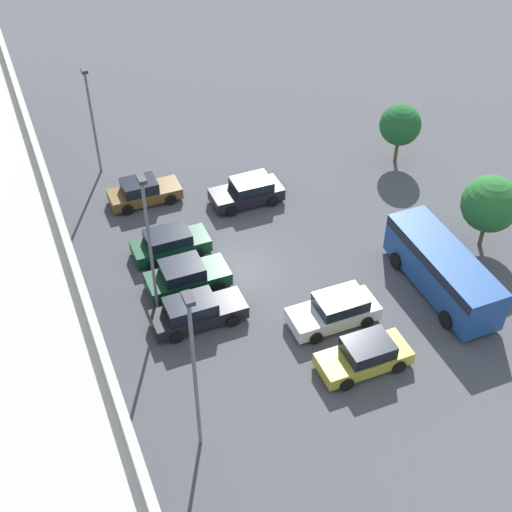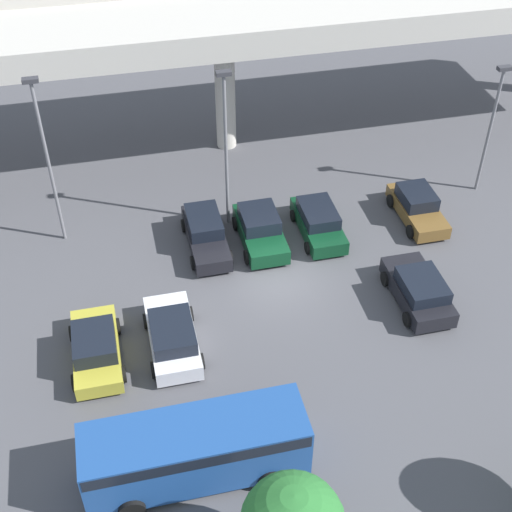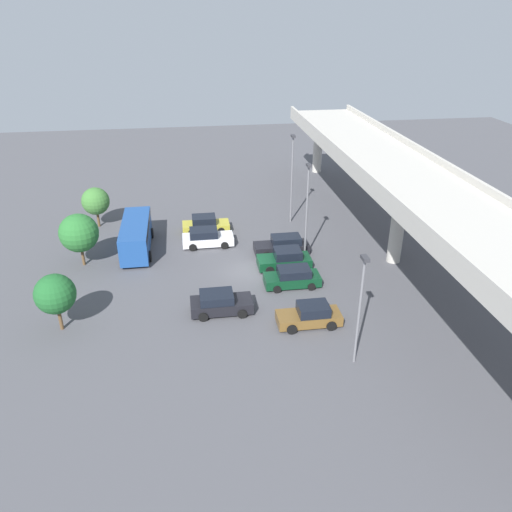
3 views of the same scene
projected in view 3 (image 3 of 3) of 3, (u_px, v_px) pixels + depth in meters
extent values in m
plane|color=#4C4C51|center=(248.00, 271.00, 41.00)|extent=(110.38, 110.38, 0.00)
cube|color=#BCB7AD|center=(404.00, 177.00, 39.28)|extent=(51.51, 7.41, 0.90)
cube|color=#BCB7AD|center=(362.00, 170.00, 38.48)|extent=(51.51, 0.30, 0.55)
cube|color=#BCB7AD|center=(448.00, 166.00, 39.41)|extent=(51.51, 0.30, 0.55)
cylinder|color=#BCB7AD|center=(318.00, 145.00, 63.79)|extent=(1.15, 1.15, 6.99)
cylinder|color=#BCB7AD|center=(398.00, 223.00, 41.06)|extent=(1.15, 1.15, 6.99)
cube|color=gold|center=(206.00, 226.00, 47.95)|extent=(1.87, 4.46, 0.68)
cube|color=black|center=(204.00, 220.00, 47.62)|extent=(1.72, 2.22, 0.70)
cylinder|color=black|center=(220.00, 223.00, 49.06)|extent=(0.22, 0.70, 0.70)
cylinder|color=black|center=(221.00, 231.00, 47.37)|extent=(0.22, 0.70, 0.70)
cylinder|color=black|center=(191.00, 225.00, 48.70)|extent=(0.22, 0.70, 0.70)
cylinder|color=black|center=(192.00, 233.00, 47.01)|extent=(0.22, 0.70, 0.70)
cube|color=silver|center=(208.00, 240.00, 45.14)|extent=(1.91, 4.57, 0.76)
cube|color=black|center=(204.00, 233.00, 44.77)|extent=(1.75, 2.47, 0.65)
cylinder|color=black|center=(223.00, 236.00, 46.29)|extent=(0.22, 0.67, 0.67)
cylinder|color=black|center=(225.00, 245.00, 44.57)|extent=(0.22, 0.67, 0.67)
cylinder|color=black|center=(192.00, 238.00, 45.92)|extent=(0.22, 0.67, 0.67)
cylinder|color=black|center=(193.00, 247.00, 44.20)|extent=(0.22, 0.67, 0.67)
cube|color=black|center=(281.00, 247.00, 43.71)|extent=(1.74, 4.78, 0.73)
cube|color=black|center=(286.00, 240.00, 43.45)|extent=(1.60, 2.50, 0.68)
cylinder|color=black|center=(266.00, 255.00, 42.83)|extent=(0.22, 0.68, 0.68)
cylinder|color=black|center=(263.00, 246.00, 44.40)|extent=(0.22, 0.68, 0.68)
cylinder|color=black|center=(300.00, 253.00, 43.22)|extent=(0.22, 0.68, 0.68)
cylinder|color=black|center=(296.00, 244.00, 44.79)|extent=(0.22, 0.68, 0.68)
cube|color=#0C381E|center=(284.00, 261.00, 41.29)|extent=(1.93, 4.38, 0.76)
cube|color=black|center=(288.00, 253.00, 41.00)|extent=(1.78, 2.17, 0.71)
cylinder|color=black|center=(270.00, 271.00, 40.34)|extent=(0.22, 0.70, 0.70)
cylinder|color=black|center=(266.00, 260.00, 42.08)|extent=(0.22, 0.70, 0.70)
cylinder|color=black|center=(303.00, 268.00, 40.70)|extent=(0.22, 0.70, 0.70)
cylinder|color=black|center=(297.00, 257.00, 42.44)|extent=(0.22, 0.70, 0.70)
cube|color=#0C381E|center=(292.00, 280.00, 38.66)|extent=(1.80, 4.32, 0.73)
cube|color=black|center=(294.00, 272.00, 38.37)|extent=(1.66, 2.47, 0.62)
cylinder|color=black|center=(277.00, 289.00, 37.78)|extent=(0.22, 0.60, 0.60)
cylinder|color=black|center=(273.00, 278.00, 39.40)|extent=(0.22, 0.60, 0.60)
cylinder|color=black|center=(311.00, 287.00, 38.13)|extent=(0.22, 0.60, 0.60)
cylinder|color=black|center=(306.00, 275.00, 39.75)|extent=(0.22, 0.60, 0.60)
cube|color=black|center=(222.00, 305.00, 35.32)|extent=(1.94, 4.37, 0.77)
cube|color=black|center=(217.00, 297.00, 34.97)|extent=(1.78, 2.34, 0.60)
cylinder|color=black|center=(239.00, 299.00, 36.48)|extent=(0.22, 0.68, 0.68)
cylinder|color=black|center=(242.00, 314.00, 34.73)|extent=(0.22, 0.68, 0.68)
cylinder|color=black|center=(202.00, 302.00, 36.12)|extent=(0.22, 0.68, 0.68)
cylinder|color=black|center=(203.00, 317.00, 34.37)|extent=(0.22, 0.68, 0.68)
cube|color=brown|center=(309.00, 318.00, 33.94)|extent=(1.76, 4.37, 0.69)
cube|color=black|center=(313.00, 309.00, 33.67)|extent=(1.62, 2.08, 0.69)
cylinder|color=black|center=(292.00, 329.00, 33.05)|extent=(0.22, 0.70, 0.70)
cylinder|color=black|center=(286.00, 314.00, 34.64)|extent=(0.22, 0.70, 0.70)
cylinder|color=black|center=(331.00, 326.00, 33.40)|extent=(0.22, 0.70, 0.70)
cylinder|color=black|center=(324.00, 311.00, 35.00)|extent=(0.22, 0.70, 0.70)
cube|color=#1E478C|center=(136.00, 235.00, 43.94)|extent=(7.82, 2.31, 2.34)
cube|color=black|center=(135.00, 226.00, 43.56)|extent=(7.66, 2.36, 0.51)
cylinder|color=black|center=(126.00, 235.00, 46.36)|extent=(0.94, 0.29, 0.94)
cylinder|color=black|center=(152.00, 233.00, 46.67)|extent=(0.94, 0.29, 0.94)
cylinder|color=black|center=(121.00, 258.00, 42.08)|extent=(0.94, 0.29, 0.94)
cylinder|color=black|center=(150.00, 256.00, 42.39)|extent=(0.94, 0.29, 0.94)
cylinder|color=slate|center=(307.00, 215.00, 41.06)|extent=(0.16, 0.16, 8.20)
cube|color=#333338|center=(309.00, 165.00, 39.16)|extent=(0.70, 0.35, 0.20)
cylinder|color=slate|center=(359.00, 313.00, 29.05)|extent=(0.16, 0.16, 7.02)
cube|color=#333338|center=(365.00, 258.00, 27.42)|extent=(0.70, 0.35, 0.20)
cylinder|color=slate|center=(292.00, 181.00, 48.37)|extent=(0.16, 0.16, 8.55)
cube|color=#333338|center=(293.00, 136.00, 46.39)|extent=(0.70, 0.35, 0.20)
cylinder|color=brown|center=(98.00, 219.00, 48.95)|extent=(0.24, 0.24, 1.50)
sphere|color=#3D7533|center=(96.00, 201.00, 48.10)|extent=(2.65, 2.65, 2.65)
cylinder|color=brown|center=(83.00, 256.00, 41.66)|extent=(0.24, 0.24, 1.57)
sphere|color=#286B2D|center=(79.00, 233.00, 40.70)|extent=(3.19, 3.19, 3.19)
cylinder|color=brown|center=(60.00, 319.00, 33.34)|extent=(0.24, 0.24, 1.61)
sphere|color=#1E5B28|center=(55.00, 294.00, 32.46)|extent=(2.68, 2.68, 2.68)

